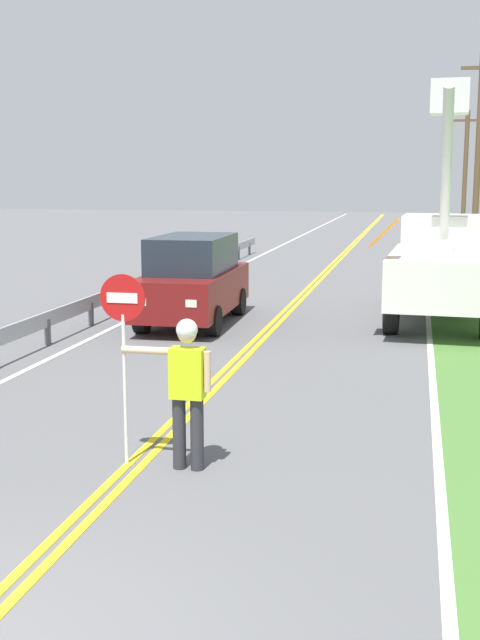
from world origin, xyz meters
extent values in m
cube|color=yellow|center=(-0.09, 20.00, 0.01)|extent=(0.11, 110.00, 0.01)
cube|color=yellow|center=(0.09, 20.00, 0.01)|extent=(0.11, 110.00, 0.01)
cube|color=silver|center=(3.60, 20.00, 0.01)|extent=(0.12, 110.00, 0.01)
cube|color=silver|center=(-3.60, 20.00, 0.01)|extent=(0.12, 110.00, 0.01)
cylinder|color=#2D2D33|center=(0.77, 4.27, 0.44)|extent=(0.16, 0.16, 0.88)
cylinder|color=#2D2D33|center=(0.55, 4.26, 0.44)|extent=(0.16, 0.16, 0.88)
cube|color=#C6EA19|center=(0.66, 4.27, 1.18)|extent=(0.40, 0.24, 0.60)
cylinder|color=beige|center=(0.16, 4.26, 1.43)|extent=(0.60, 0.09, 0.09)
cylinder|color=beige|center=(0.90, 4.27, 1.21)|extent=(0.09, 0.09, 0.48)
sphere|color=beige|center=(0.66, 4.27, 1.65)|extent=(0.22, 0.22, 0.22)
sphere|color=white|center=(0.66, 4.27, 1.70)|extent=(0.25, 0.25, 0.25)
cylinder|color=silver|center=(-0.12, 4.26, 0.92)|extent=(0.04, 0.04, 1.85)
cylinder|color=#B71414|center=(-0.12, 4.26, 2.05)|extent=(0.56, 0.03, 0.56)
cube|color=white|center=(-0.12, 4.24, 2.05)|extent=(0.38, 0.01, 0.12)
cube|color=white|center=(3.83, 14.35, 1.21)|extent=(2.50, 4.70, 1.10)
cube|color=white|center=(3.98, 17.80, 1.46)|extent=(2.29, 2.19, 2.00)
cube|color=#1E2833|center=(4.03, 18.83, 1.76)|extent=(1.98, 0.15, 0.90)
cylinder|color=silver|center=(3.79, 13.43, 1.88)|extent=(0.56, 0.56, 0.24)
cylinder|color=silver|center=(3.84, 14.69, 3.69)|extent=(0.36, 2.72, 3.50)
cube|color=white|center=(3.90, 15.95, 5.37)|extent=(0.94, 0.94, 0.80)
cube|color=orange|center=(2.57, 12.61, 2.31)|extent=(0.63, 0.83, 0.59)
cylinder|color=black|center=(2.94, 17.64, 0.46)|extent=(0.36, 0.93, 0.92)
cylinder|color=black|center=(2.76, 13.36, 0.46)|extent=(0.36, 0.93, 0.92)
cube|color=maroon|center=(-1.93, 13.67, 0.80)|extent=(1.94, 4.64, 0.92)
cube|color=#1E2833|center=(-1.93, 13.67, 1.68)|extent=(1.68, 2.89, 0.84)
cube|color=#EAEACC|center=(-1.33, 11.41, 0.85)|extent=(0.24, 0.07, 0.16)
cube|color=#EAEACC|center=(-2.43, 11.38, 0.85)|extent=(0.24, 0.07, 0.16)
cylinder|color=black|center=(-1.08, 12.27, 0.34)|extent=(0.29, 0.69, 0.68)
cylinder|color=black|center=(-2.72, 12.23, 0.34)|extent=(0.29, 0.69, 0.68)
cylinder|color=black|center=(-1.14, 15.12, 0.34)|extent=(0.29, 0.69, 0.68)
cylinder|color=black|center=(-2.78, 15.08, 0.34)|extent=(0.29, 0.69, 0.68)
cylinder|color=brown|center=(5.76, 32.71, 4.38)|extent=(0.28, 0.28, 8.76)
cylinder|color=brown|center=(6.07, 47.96, 3.79)|extent=(0.28, 0.28, 7.58)
cube|color=brown|center=(6.07, 47.96, 6.98)|extent=(1.80, 0.14, 0.14)
cube|color=#9EA0A3|center=(-4.20, 16.27, 0.55)|extent=(0.06, 32.00, 0.32)
cube|color=#4C4C51|center=(-4.20, 10.55, 0.28)|extent=(0.10, 0.10, 0.55)
cube|color=#4C4C51|center=(-4.20, 12.84, 0.28)|extent=(0.10, 0.10, 0.55)
cube|color=#4C4C51|center=(-4.20, 15.12, 0.28)|extent=(0.10, 0.10, 0.55)
cube|color=#4C4C51|center=(-4.20, 17.41, 0.28)|extent=(0.10, 0.10, 0.55)
cube|color=#4C4C51|center=(-4.20, 19.69, 0.28)|extent=(0.10, 0.10, 0.55)
cube|color=#4C4C51|center=(-4.20, 21.98, 0.28)|extent=(0.10, 0.10, 0.55)
cube|color=#4C4C51|center=(-4.20, 24.27, 0.28)|extent=(0.10, 0.10, 0.55)
cube|color=#4C4C51|center=(-4.20, 26.55, 0.28)|extent=(0.10, 0.10, 0.55)
cube|color=#4C4C51|center=(-4.20, 28.84, 0.28)|extent=(0.10, 0.10, 0.55)
cube|color=#4C4C51|center=(-4.20, 31.12, 0.28)|extent=(0.10, 0.10, 0.55)
camera|label=1|loc=(3.23, -4.48, 3.43)|focal=44.72mm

